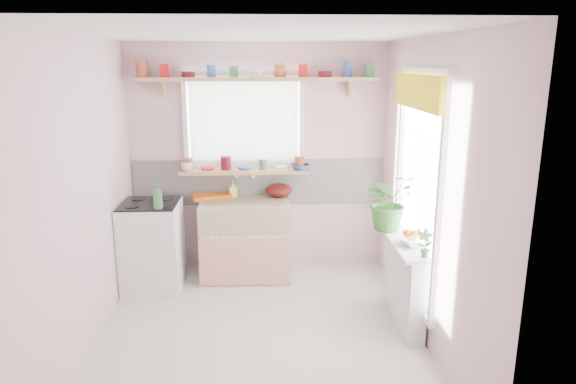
{
  "coord_description": "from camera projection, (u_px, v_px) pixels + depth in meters",
  "views": [
    {
      "loc": [
        0.05,
        -3.99,
        2.3
      ],
      "look_at": [
        0.28,
        0.55,
        1.14
      ],
      "focal_mm": 32.0,
      "sensor_mm": 36.0,
      "label": 1
    }
  ],
  "objects": [
    {
      "name": "room",
      "position": [
        326.0,
        160.0,
        4.95
      ],
      "size": [
        3.2,
        3.2,
        3.2
      ],
      "color": "beige",
      "rests_on": "ground"
    },
    {
      "name": "sill_crockery",
      "position": [
        243.0,
        164.0,
        5.55
      ],
      "size": [
        1.35,
        0.11,
        0.12
      ],
      "color": "#A55133",
      "rests_on": "windowsill"
    },
    {
      "name": "sill_cup",
      "position": [
        187.0,
        167.0,
        5.47
      ],
      "size": [
        0.15,
        0.15,
        0.1
      ],
      "primitive_type": "imported",
      "rotation": [
        0.0,
        0.0,
        -0.22
      ],
      "color": "beige",
      "rests_on": "windowsill"
    },
    {
      "name": "sink_unit",
      "position": [
        245.0,
        239.0,
        5.57
      ],
      "size": [
        0.95,
        0.65,
        1.11
      ],
      "color": "white",
      "rests_on": "ground"
    },
    {
      "name": "windowsill",
      "position": [
        245.0,
        171.0,
        5.57
      ],
      "size": [
        1.4,
        0.22,
        0.04
      ],
      "primitive_type": "cube",
      "color": "tan",
      "rests_on": "room"
    },
    {
      "name": "radiator_ledge",
      "position": [
        404.0,
        280.0,
        4.58
      ],
      "size": [
        0.22,
        0.95,
        0.78
      ],
      "color": "white",
      "rests_on": "ground"
    },
    {
      "name": "cooker_bottle",
      "position": [
        158.0,
        196.0,
        4.93
      ],
      "size": [
        0.13,
        0.13,
        0.25
      ],
      "primitive_type": "imported",
      "rotation": [
        0.0,
        0.0,
        -0.43
      ],
      "color": "#3B7743",
      "rests_on": "cooker"
    },
    {
      "name": "soap_bottle_sink",
      "position": [
        233.0,
        189.0,
        5.63
      ],
      "size": [
        0.09,
        0.09,
        0.18
      ],
      "primitive_type": "imported",
      "rotation": [
        0.0,
        0.0,
        0.15
      ],
      "color": "#E6F86E",
      "rests_on": "sink_unit"
    },
    {
      "name": "shelf_vase",
      "position": [
        280.0,
        69.0,
        5.3
      ],
      "size": [
        0.2,
        0.2,
        0.16
      ],
      "primitive_type": "imported",
      "rotation": [
        0.0,
        0.0,
        -0.4
      ],
      "color": "#9D5830",
      "rests_on": "pine_shelf"
    },
    {
      "name": "cooker",
      "position": [
        152.0,
        245.0,
        5.28
      ],
      "size": [
        0.58,
        0.58,
        0.93
      ],
      "color": "white",
      "rests_on": "ground"
    },
    {
      "name": "shelf_crockery",
      "position": [
        257.0,
        72.0,
        5.31
      ],
      "size": [
        2.47,
        0.11,
        0.12
      ],
      "color": "#A55133",
      "rests_on": "pine_shelf"
    },
    {
      "name": "jade_plant",
      "position": [
        389.0,
        201.0,
        4.74
      ],
      "size": [
        0.59,
        0.54,
        0.54
      ],
      "primitive_type": "imported",
      "rotation": [
        0.0,
        0.0,
        0.28
      ],
      "color": "#336F2C",
      "rests_on": "radiator_ledge"
    },
    {
      "name": "pine_shelf",
      "position": [
        257.0,
        79.0,
        5.33
      ],
      "size": [
        2.52,
        0.24,
        0.04
      ],
      "primitive_type": "cube",
      "color": "tan",
      "rests_on": "room"
    },
    {
      "name": "fruit",
      "position": [
        414.0,
        234.0,
        4.37
      ],
      "size": [
        0.2,
        0.14,
        0.1
      ],
      "color": "orange",
      "rests_on": "fruit_bowl"
    },
    {
      "name": "dish_tray",
      "position": [
        211.0,
        195.0,
        5.64
      ],
      "size": [
        0.48,
        0.41,
        0.04
      ],
      "primitive_type": "cube",
      "rotation": [
        0.0,
        0.0,
        0.28
      ],
      "color": "#D66213",
      "rests_on": "sink_unit"
    },
    {
      "name": "colander",
      "position": [
        279.0,
        190.0,
        5.66
      ],
      "size": [
        0.37,
        0.37,
        0.14
      ],
      "primitive_type": "ellipsoid",
      "rotation": [
        0.0,
        0.0,
        0.26
      ],
      "color": "#54110E",
      "rests_on": "sink_unit"
    },
    {
      "name": "sill_bowl",
      "position": [
        301.0,
        167.0,
        5.53
      ],
      "size": [
        0.26,
        0.26,
        0.06
      ],
      "primitive_type": "imported",
      "rotation": [
        0.0,
        0.0,
        -0.36
      ],
      "color": "#2F499A",
      "rests_on": "windowsill"
    },
    {
      "name": "herb_pot",
      "position": [
        425.0,
        244.0,
        4.08
      ],
      "size": [
        0.14,
        0.12,
        0.23
      ],
      "primitive_type": "imported",
      "rotation": [
        0.0,
        0.0,
        -0.29
      ],
      "color": "#2F6B2B",
      "rests_on": "radiator_ledge"
    },
    {
      "name": "fruit_bowl",
      "position": [
        414.0,
        241.0,
        4.38
      ],
      "size": [
        0.35,
        0.35,
        0.07
      ],
      "primitive_type": "imported",
      "rotation": [
        0.0,
        0.0,
        0.3
      ],
      "color": "white",
      "rests_on": "radiator_ledge"
    }
  ]
}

